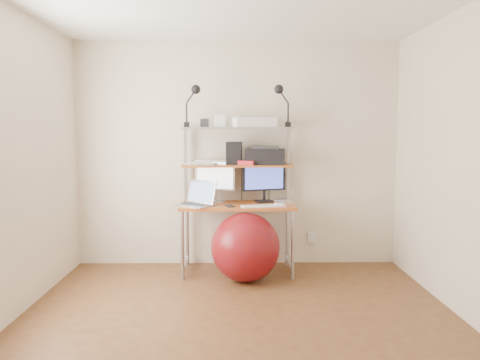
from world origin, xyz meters
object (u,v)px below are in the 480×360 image
object	(u,v)px
monitor_black	(264,179)
printer	(265,156)
laptop	(198,200)
exercise_ball	(245,247)
monitor_silver	(215,178)

from	to	relation	value
monitor_black	printer	distance (m)	0.26
laptop	printer	size ratio (longest dim) A/B	1.05
printer	exercise_ball	xyz separation A→B (m)	(-0.23, -0.43, -0.90)
monitor_black	exercise_ball	size ratio (longest dim) A/B	0.71
monitor_silver	monitor_black	distance (m)	0.54
laptop	printer	bearing A→B (deg)	54.98
monitor_black	laptop	bearing A→B (deg)	-179.56
monitor_silver	exercise_ball	size ratio (longest dim) A/B	0.70
monitor_black	exercise_ball	xyz separation A→B (m)	(-0.22, -0.46, -0.64)
monitor_silver	printer	bearing A→B (deg)	8.37
monitor_silver	laptop	distance (m)	0.36
monitor_silver	laptop	bearing A→B (deg)	-113.05
monitor_silver	exercise_ball	bearing A→B (deg)	-43.74
monitor_black	printer	bearing A→B (deg)	-91.64
monitor_silver	monitor_black	bearing A→B (deg)	11.37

